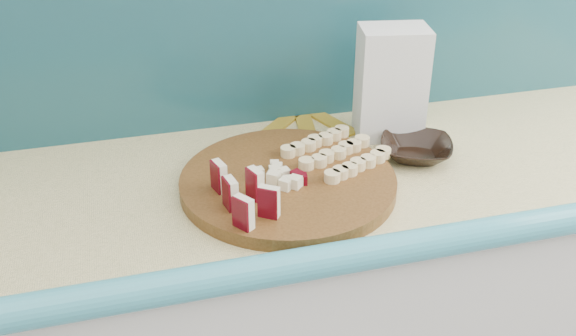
# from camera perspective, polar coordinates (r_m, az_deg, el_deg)

# --- Properties ---
(kitchen_counter) EXTENTS (2.20, 0.63, 0.91)m
(kitchen_counter) POSITION_cam_1_polar(r_m,az_deg,el_deg) (1.65, 0.98, -14.30)
(kitchen_counter) COLOR silver
(kitchen_counter) RESTS_ON ground
(backsplash) EXTENTS (2.20, 0.02, 0.50)m
(backsplash) POSITION_cam_1_polar(r_m,az_deg,el_deg) (1.54, -1.84, 12.83)
(backsplash) COLOR teal
(backsplash) RESTS_ON kitchen_counter
(cutting_board) EXTENTS (0.59, 0.59, 0.03)m
(cutting_board) POSITION_cam_1_polar(r_m,az_deg,el_deg) (1.32, -0.00, -1.28)
(cutting_board) COLOR #3F240D
(cutting_board) RESTS_ON kitchen_counter
(apple_wedges) EXTENTS (0.11, 0.18, 0.06)m
(apple_wedges) POSITION_cam_1_polar(r_m,az_deg,el_deg) (1.20, -4.04, -2.26)
(apple_wedges) COLOR beige
(apple_wedges) RESTS_ON cutting_board
(apple_chunks) EXTENTS (0.07, 0.07, 0.02)m
(apple_chunks) POSITION_cam_1_polar(r_m,az_deg,el_deg) (1.29, -0.97, -0.72)
(apple_chunks) COLOR beige
(apple_chunks) RESTS_ON cutting_board
(banana_slices) EXTENTS (0.23, 0.22, 0.02)m
(banana_slices) POSITION_cam_1_polar(r_m,az_deg,el_deg) (1.39, 4.36, 1.39)
(banana_slices) COLOR #DEC487
(banana_slices) RESTS_ON cutting_board
(brown_bowl) EXTENTS (0.21, 0.21, 0.04)m
(brown_bowl) POSITION_cam_1_polar(r_m,az_deg,el_deg) (1.47, 11.30, 1.63)
(brown_bowl) COLOR black
(brown_bowl) RESTS_ON kitchen_counter
(flour_bag) EXTENTS (0.17, 0.14, 0.26)m
(flour_bag) POSITION_cam_1_polar(r_m,az_deg,el_deg) (1.52, 9.14, 7.47)
(flour_bag) COLOR silver
(flour_bag) RESTS_ON kitchen_counter
(banana_peel) EXTENTS (0.26, 0.22, 0.01)m
(banana_peel) POSITION_cam_1_polar(r_m,az_deg,el_deg) (1.61, 1.43, 4.17)
(banana_peel) COLOR gold
(banana_peel) RESTS_ON kitchen_counter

